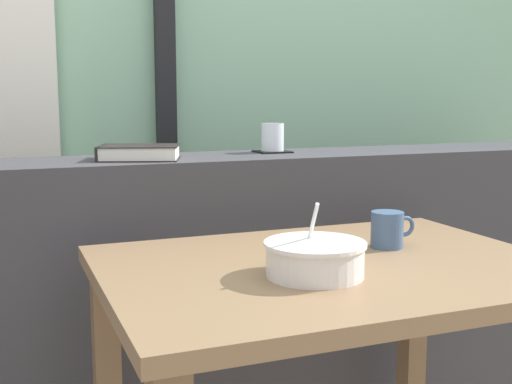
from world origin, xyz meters
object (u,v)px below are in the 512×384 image
Objects in this scene: juice_glass at (272,138)px; soup_bowl at (315,259)px; closed_book at (139,152)px; breakfast_table at (330,317)px; ceramic_mug at (388,230)px; coaster_square at (272,152)px.

soup_bowl is at bearing -106.84° from juice_glass.
soup_bowl is (0.21, -0.66, -0.16)m from closed_book.
breakfast_table is at bearing 44.83° from soup_bowl.
coaster_square is at bearing 94.62° from ceramic_mug.
coaster_square reaches higher than breakfast_table.
breakfast_table is 8.58× the size of ceramic_mug.
breakfast_table is at bearing -158.19° from ceramic_mug.
closed_book is 0.71m from ceramic_mug.
closed_book reaches higher than coaster_square.
juice_glass is 0.75× the size of ceramic_mug.
breakfast_table is 11.38× the size of juice_glass.
breakfast_table is 0.74m from coaster_square.
ceramic_mug is at bearing 21.81° from breakfast_table.
juice_glass is at bearing 9.40° from closed_book.
breakfast_table is 9.70× the size of coaster_square.
soup_bowl is (-0.22, -0.74, -0.15)m from coaster_square.
coaster_square is 0.88× the size of ceramic_mug.
soup_bowl is at bearing -106.84° from coaster_square.
soup_bowl reaches higher than ceramic_mug.
soup_bowl reaches higher than breakfast_table.
soup_bowl is (-0.08, -0.08, 0.16)m from breakfast_table.
soup_bowl is at bearing -150.00° from ceramic_mug.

